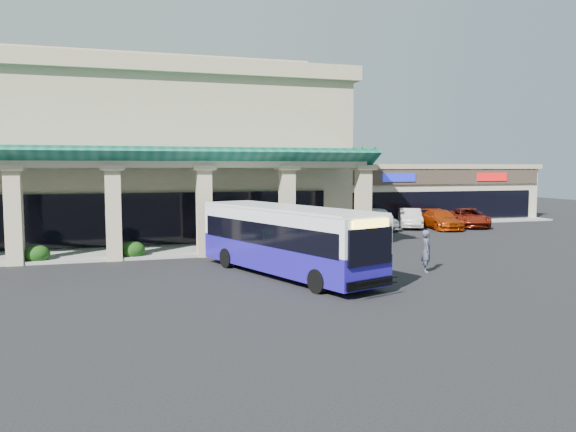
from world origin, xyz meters
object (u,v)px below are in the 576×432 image
object	(u,v)px
transit_bus	(286,241)
car_silver	(377,218)
car_gray	(469,218)
pedestrian	(427,251)
car_red	(441,220)
car_white	(410,218)

from	to	relation	value
transit_bus	car_silver	distance (m)	19.11
transit_bus	car_gray	distance (m)	24.26
pedestrian	car_silver	world-z (taller)	pedestrian
transit_bus	car_red	bearing A→B (deg)	20.94
transit_bus	car_white	xyz separation A→B (m)	(14.57, 15.37, -0.74)
pedestrian	car_white	xyz separation A→B (m)	(8.36, 16.43, -0.20)
car_white	car_red	xyz separation A→B (m)	(1.84, -1.37, -0.02)
car_white	car_red	world-z (taller)	car_white
transit_bus	pedestrian	size ratio (longest dim) A/B	5.65
car_red	transit_bus	bearing A→B (deg)	-129.37
car_silver	car_red	size ratio (longest dim) A/B	1.00
pedestrian	car_white	distance (m)	18.44
car_silver	car_white	xyz separation A→B (m)	(2.90, 0.25, -0.10)
car_silver	car_gray	xyz separation A→B (m)	(7.63, -0.43, -0.11)
pedestrian	car_gray	bearing A→B (deg)	-11.89
pedestrian	car_red	bearing A→B (deg)	-6.26
car_white	car_red	bearing A→B (deg)	-12.64
transit_bus	pedestrian	world-z (taller)	transit_bus
transit_bus	car_red	xyz separation A→B (m)	(16.41, 14.00, -0.77)
pedestrian	car_red	size ratio (longest dim) A/B	0.38
pedestrian	car_silver	distance (m)	17.07
pedestrian	car_gray	xyz separation A→B (m)	(13.09, 15.74, -0.22)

